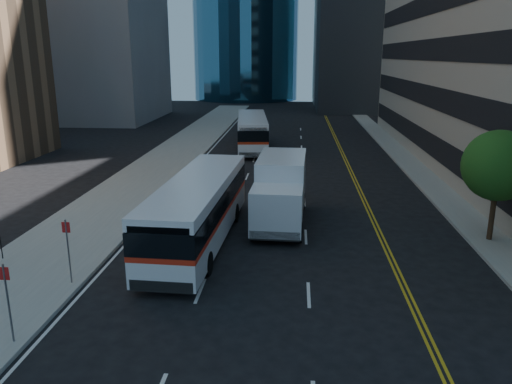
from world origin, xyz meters
TOP-DOWN VIEW (x-y plane):
  - ground at (0.00, 0.00)m, footprint 160.00×160.00m
  - sidewalk_west at (-10.50, 25.00)m, footprint 5.00×90.00m
  - sidewalk_east at (9.00, 25.00)m, footprint 2.00×90.00m
  - street_tree at (9.00, 8.00)m, footprint 3.20×3.20m
  - bus_front at (-4.45, 6.94)m, footprint 3.07×11.77m
  - bus_rear at (-4.10, 31.06)m, footprint 3.73×11.86m
  - box_truck at (-0.81, 10.09)m, footprint 2.66×7.06m

SIDE VIEW (x-z plane):
  - ground at x=0.00m, z-range 0.00..0.00m
  - sidewalk_west at x=-10.50m, z-range 0.00..0.15m
  - sidewalk_east at x=9.00m, z-range 0.00..0.15m
  - bus_front at x=-4.45m, z-range 0.14..3.15m
  - bus_rear at x=-4.10m, z-range 0.14..3.15m
  - box_truck at x=-0.81m, z-range 0.09..3.43m
  - street_tree at x=9.00m, z-range 1.09..6.19m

